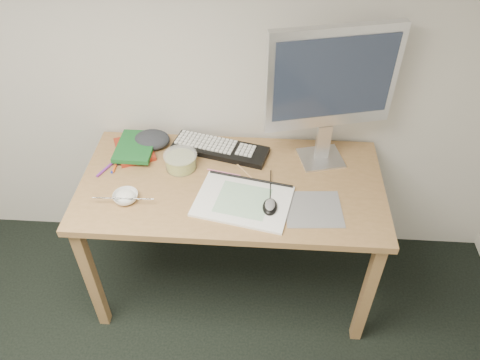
% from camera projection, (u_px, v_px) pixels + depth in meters
% --- Properties ---
extents(desk, '(1.40, 0.70, 0.75)m').
position_uv_depth(desk, '(232.00, 195.00, 2.21)').
color(desk, '#A2774A').
rests_on(desk, ground).
extents(mousepad, '(0.26, 0.24, 0.00)m').
position_uv_depth(mousepad, '(313.00, 209.00, 2.03)').
color(mousepad, gray).
rests_on(mousepad, desk).
extents(sketchpad, '(0.46, 0.37, 0.01)m').
position_uv_depth(sketchpad, '(243.00, 201.00, 2.06)').
color(sketchpad, white).
rests_on(sketchpad, desk).
extents(keyboard, '(0.50, 0.26, 0.03)m').
position_uv_depth(keyboard, '(220.00, 149.00, 2.32)').
color(keyboard, black).
rests_on(keyboard, desk).
extents(monitor, '(0.57, 0.22, 0.68)m').
position_uv_depth(monitor, '(332.00, 82.00, 2.00)').
color(monitor, silver).
rests_on(monitor, desk).
extents(mouse, '(0.07, 0.11, 0.03)m').
position_uv_depth(mouse, '(270.00, 205.00, 2.01)').
color(mouse, black).
rests_on(mouse, sketchpad).
extents(rice_bowl, '(0.14, 0.14, 0.03)m').
position_uv_depth(rice_bowl, '(126.00, 197.00, 2.06)').
color(rice_bowl, silver).
rests_on(rice_bowl, desk).
extents(chopsticks, '(0.26, 0.03, 0.02)m').
position_uv_depth(chopsticks, '(123.00, 198.00, 2.02)').
color(chopsticks, '#B1B1B4').
rests_on(chopsticks, rice_bowl).
extents(fruit_tub, '(0.17, 0.17, 0.08)m').
position_uv_depth(fruit_tub, '(181.00, 161.00, 2.21)').
color(fruit_tub, '#D7C84C').
rests_on(fruit_tub, desk).
extents(book_red, '(0.25, 0.27, 0.02)m').
position_uv_depth(book_red, '(134.00, 149.00, 2.32)').
color(book_red, maroon).
rests_on(book_red, desk).
extents(book_green, '(0.18, 0.25, 0.02)m').
position_uv_depth(book_green, '(136.00, 147.00, 2.30)').
color(book_green, '#165924').
rests_on(book_green, book_red).
extents(cloth_lump, '(0.17, 0.15, 0.06)m').
position_uv_depth(cloth_lump, '(152.00, 140.00, 2.35)').
color(cloth_lump, '#24262B').
rests_on(cloth_lump, desk).
extents(pencil_pink, '(0.16, 0.04, 0.01)m').
position_uv_depth(pencil_pink, '(224.00, 172.00, 2.20)').
color(pencil_pink, pink).
rests_on(pencil_pink, desk).
extents(pencil_tan, '(0.11, 0.14, 0.01)m').
position_uv_depth(pencil_tan, '(247.00, 174.00, 2.20)').
color(pencil_tan, tan).
rests_on(pencil_tan, desk).
extents(pencil_black, '(0.17, 0.02, 0.01)m').
position_uv_depth(pencil_black, '(242.00, 181.00, 2.16)').
color(pencil_black, black).
rests_on(pencil_black, desk).
extents(marker_blue, '(0.03, 0.13, 0.01)m').
position_uv_depth(marker_blue, '(116.00, 164.00, 2.24)').
color(marker_blue, '#2133B3').
rests_on(marker_blue, desk).
extents(marker_orange, '(0.02, 0.14, 0.01)m').
position_uv_depth(marker_orange, '(117.00, 162.00, 2.25)').
color(marker_orange, orange).
rests_on(marker_orange, desk).
extents(marker_purple, '(0.07, 0.13, 0.01)m').
position_uv_depth(marker_purple, '(107.00, 168.00, 2.22)').
color(marker_purple, '#732997').
rests_on(marker_purple, desk).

